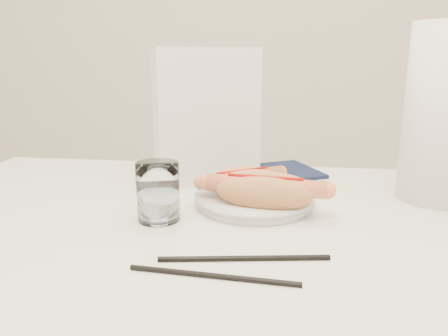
# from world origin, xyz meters

# --- Properties ---
(table) EXTENTS (1.20, 0.80, 0.75)m
(table) POSITION_xyz_m (0.00, 0.00, 0.69)
(table) COLOR white
(table) RESTS_ON ground
(plate) EXTENTS (0.21, 0.21, 0.02)m
(plate) POSITION_xyz_m (0.03, 0.12, 0.76)
(plate) COLOR silver
(plate) RESTS_ON table
(hotdog_left) EXTENTS (0.15, 0.12, 0.04)m
(hotdog_left) POSITION_xyz_m (0.00, 0.14, 0.79)
(hotdog_left) COLOR #E5945B
(hotdog_left) RESTS_ON plate
(hotdog_right) EXTENTS (0.19, 0.09, 0.05)m
(hotdog_right) POSITION_xyz_m (0.05, 0.07, 0.79)
(hotdog_right) COLOR #C7824D
(hotdog_right) RESTS_ON plate
(water_glass) EXTENTS (0.07, 0.07, 0.09)m
(water_glass) POSITION_xyz_m (-0.12, 0.03, 0.80)
(water_glass) COLOR white
(water_glass) RESTS_ON table
(chopstick_near) EXTENTS (0.22, 0.04, 0.01)m
(chopstick_near) POSITION_xyz_m (0.03, -0.09, 0.75)
(chopstick_near) COLOR black
(chopstick_near) RESTS_ON table
(chopstick_far) EXTENTS (0.21, 0.02, 0.01)m
(chopstick_far) POSITION_xyz_m (-0.01, -0.14, 0.75)
(chopstick_far) COLOR black
(chopstick_far) RESTS_ON table
(napkin_box) EXTENTS (0.23, 0.18, 0.27)m
(napkin_box) POSITION_xyz_m (-0.09, 0.27, 0.88)
(napkin_box) COLOR white
(napkin_box) RESTS_ON table
(navy_napkin) EXTENTS (0.20, 0.20, 0.01)m
(navy_napkin) POSITION_xyz_m (0.07, 0.33, 0.75)
(navy_napkin) COLOR #111937
(navy_napkin) RESTS_ON table
(paper_towel_roll) EXTENTS (0.18, 0.18, 0.31)m
(paper_towel_roll) POSITION_xyz_m (0.35, 0.20, 0.90)
(paper_towel_roll) COLOR white
(paper_towel_roll) RESTS_ON table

